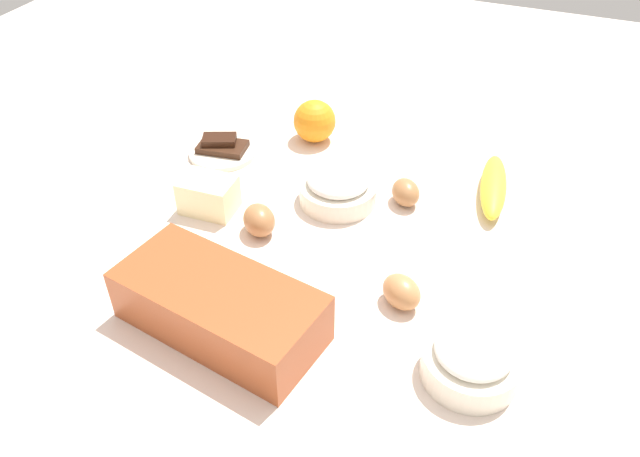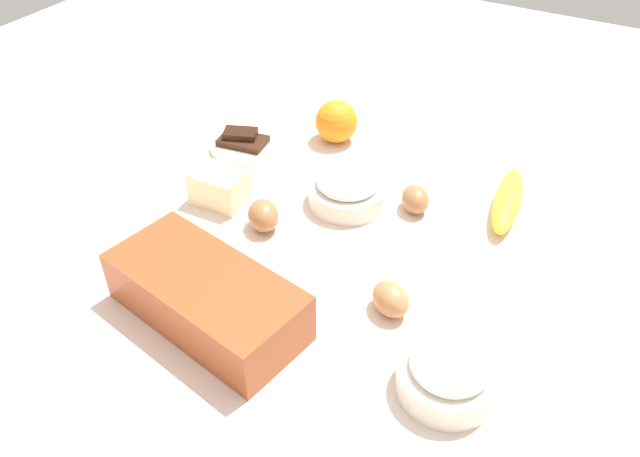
% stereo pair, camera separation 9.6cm
% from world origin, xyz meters
% --- Properties ---
extents(ground_plane, '(2.40, 2.40, 0.02)m').
position_xyz_m(ground_plane, '(0.00, 0.00, -0.01)').
color(ground_plane, beige).
extents(loaf_pan, '(0.30, 0.18, 0.08)m').
position_xyz_m(loaf_pan, '(0.06, 0.20, 0.04)').
color(loaf_pan, '#9E4723').
rests_on(loaf_pan, ground_plane).
extents(flour_bowl, '(0.12, 0.12, 0.07)m').
position_xyz_m(flour_bowl, '(-0.27, 0.16, 0.03)').
color(flour_bowl, silver).
rests_on(flour_bowl, ground_plane).
extents(sugar_bowl, '(0.13, 0.13, 0.06)m').
position_xyz_m(sugar_bowl, '(0.02, -0.13, 0.03)').
color(sugar_bowl, silver).
rests_on(sugar_bowl, ground_plane).
extents(banana, '(0.07, 0.19, 0.04)m').
position_xyz_m(banana, '(-0.23, -0.24, 0.02)').
color(banana, yellow).
rests_on(banana, ground_plane).
extents(orange_fruit, '(0.08, 0.08, 0.08)m').
position_xyz_m(orange_fruit, '(0.13, -0.30, 0.04)').
color(orange_fruit, orange).
rests_on(orange_fruit, ground_plane).
extents(butter_block, '(0.09, 0.07, 0.06)m').
position_xyz_m(butter_block, '(0.21, -0.02, 0.03)').
color(butter_block, '#F4EDB2').
rests_on(butter_block, ground_plane).
extents(egg_near_butter, '(0.08, 0.07, 0.05)m').
position_xyz_m(egg_near_butter, '(-0.15, 0.07, 0.02)').
color(egg_near_butter, '#B47A4A').
rests_on(egg_near_butter, ground_plane).
extents(egg_beside_bowl, '(0.07, 0.07, 0.05)m').
position_xyz_m(egg_beside_bowl, '(-0.09, -0.16, 0.02)').
color(egg_beside_bowl, '#A36D42').
rests_on(egg_beside_bowl, ground_plane).
extents(egg_loose, '(0.08, 0.08, 0.05)m').
position_xyz_m(egg_loose, '(0.11, 0.00, 0.02)').
color(egg_loose, '#9E6A40').
rests_on(egg_loose, ground_plane).
extents(chocolate_plate, '(0.13, 0.13, 0.03)m').
position_xyz_m(chocolate_plate, '(0.28, -0.19, 0.01)').
color(chocolate_plate, silver).
rests_on(chocolate_plate, ground_plane).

